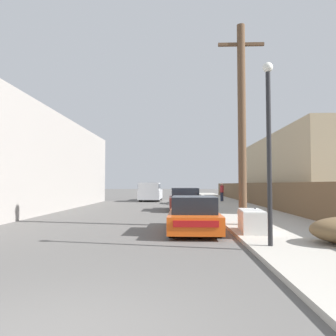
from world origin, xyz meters
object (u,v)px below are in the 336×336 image
(parked_sports_car_red, at_px, (194,215))
(street_lamp, at_px, (269,138))
(pickup_truck, at_px, (150,192))
(pedestrian, at_px, (222,192))
(utility_pole, at_px, (242,121))
(car_parked_mid, at_px, (184,200))
(discarded_fridge, at_px, (251,221))
(car_parked_far, at_px, (189,196))

(parked_sports_car_red, distance_m, street_lamp, 4.32)
(pickup_truck, xyz_separation_m, pedestrian, (6.76, -2.38, 0.06))
(utility_pole, bearing_deg, street_lamp, -92.13)
(car_parked_mid, distance_m, street_lamp, 12.88)
(discarded_fridge, distance_m, utility_pole, 4.15)
(car_parked_mid, bearing_deg, street_lamp, -83.18)
(car_parked_far, xyz_separation_m, street_lamp, (1.42, -19.83, 2.22))
(discarded_fridge, xyz_separation_m, parked_sports_car_red, (-1.85, 0.78, 0.09))
(utility_pole, bearing_deg, car_parked_far, 95.83)
(car_parked_mid, xyz_separation_m, pedestrian, (3.60, 9.19, 0.30))
(discarded_fridge, bearing_deg, car_parked_far, 99.36)
(utility_pole, bearing_deg, pedestrian, 85.16)
(utility_pole, bearing_deg, car_parked_mid, 104.55)
(street_lamp, relative_size, pedestrian, 2.83)
(parked_sports_car_red, height_order, car_parked_mid, car_parked_mid)
(parked_sports_car_red, distance_m, utility_pole, 4.23)
(discarded_fridge, relative_size, parked_sports_car_red, 0.40)
(car_parked_far, bearing_deg, street_lamp, -87.12)
(discarded_fridge, distance_m, pickup_truck, 22.29)
(pickup_truck, bearing_deg, parked_sports_car_red, 99.31)
(parked_sports_car_red, bearing_deg, utility_pole, 31.12)
(car_parked_far, relative_size, street_lamp, 0.87)
(car_parked_mid, bearing_deg, discarded_fridge, -80.72)
(street_lamp, bearing_deg, discarded_fridge, 88.46)
(parked_sports_car_red, bearing_deg, discarded_fridge, -22.10)
(parked_sports_car_red, height_order, car_parked_far, car_parked_far)
(street_lamp, bearing_deg, utility_pole, 87.87)
(discarded_fridge, bearing_deg, parked_sports_car_red, 161.68)
(parked_sports_car_red, height_order, pickup_truck, pickup_truck)
(car_parked_far, height_order, pedestrian, pedestrian)
(parked_sports_car_red, distance_m, car_parked_far, 16.61)
(car_parked_far, bearing_deg, utility_pole, -85.38)
(car_parked_mid, bearing_deg, utility_pole, -77.52)
(discarded_fridge, height_order, parked_sports_car_red, parked_sports_car_red)
(pickup_truck, bearing_deg, street_lamp, 102.23)
(discarded_fridge, xyz_separation_m, utility_pole, (0.10, 1.92, 3.67))
(discarded_fridge, xyz_separation_m, pedestrian, (1.57, 19.30, 0.49))
(pedestrian, bearing_deg, pickup_truck, 160.59)
(street_lamp, height_order, pedestrian, street_lamp)
(pickup_truck, bearing_deg, car_parked_far, 131.05)
(car_parked_far, height_order, street_lamp, street_lamp)
(discarded_fridge, bearing_deg, street_lamp, -87.06)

